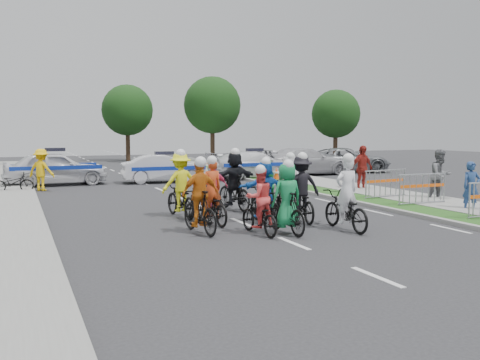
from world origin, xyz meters
name	(u,v)px	position (x,y,z in m)	size (l,w,h in m)	color
ground	(294,244)	(0.00, 0.00, 0.00)	(90.00, 90.00, 0.00)	#28282B
curb_right	(353,202)	(5.10, 5.00, 0.06)	(0.20, 60.00, 0.12)	gray
grass_strip	(370,201)	(5.80, 5.00, 0.06)	(1.20, 60.00, 0.11)	#224817
sidewalk_right	(411,198)	(7.60, 5.00, 0.07)	(2.40, 60.00, 0.13)	gray
rider_0	(345,205)	(2.00, 0.93, 0.65)	(0.71, 1.95, 1.97)	black
rider_1	(286,205)	(0.39, 1.09, 0.72)	(0.80, 1.78, 1.85)	black
rider_2	(259,208)	(-0.27, 1.28, 0.64)	(0.76, 1.73, 1.72)	black
rider_3	(200,204)	(-1.56, 1.96, 0.74)	(1.01, 1.87, 1.92)	black
rider_4	(301,195)	(1.60, 2.54, 0.75)	(1.15, 1.98, 1.95)	black
rider_5	(264,195)	(0.56, 2.69, 0.77)	(1.44, 1.73, 1.82)	black
rider_6	(211,202)	(-0.86, 3.08, 0.62)	(0.83, 1.89, 1.87)	black
rider_7	(289,190)	(1.91, 3.80, 0.73)	(0.87, 1.86, 1.89)	black
rider_8	(265,193)	(1.17, 3.96, 0.66)	(0.77, 1.77, 1.77)	black
rider_9	(214,195)	(-0.36, 4.23, 0.65)	(0.85, 1.60, 1.66)	black
rider_10	(180,191)	(-1.28, 4.55, 0.77)	(1.18, 2.03, 2.01)	black
rider_11	(234,184)	(0.70, 5.22, 0.83)	(1.64, 1.95, 1.99)	black
police_car_0	(56,168)	(-3.98, 15.67, 0.79)	(1.86, 4.64, 1.58)	silver
police_car_1	(164,168)	(1.03, 15.03, 0.68)	(1.44, 4.13, 1.36)	silver
police_car_2	(255,165)	(6.00, 15.28, 0.72)	(2.03, 4.98, 1.45)	silver
civilian_sedan	(305,162)	(9.56, 16.11, 0.77)	(2.15, 5.30, 1.54)	#B5B5BA
civilian_suv	(346,160)	(12.87, 16.91, 0.74)	(2.45, 5.32, 1.48)	slate
spectator_0	(471,187)	(7.33, 1.95, 0.79)	(0.58, 0.38, 1.58)	navy
spectator_1	(440,175)	(8.36, 4.35, 0.93)	(0.90, 0.70, 1.86)	#5A5B5F
spectator_2	(362,168)	(7.71, 8.15, 0.96)	(1.12, 0.47, 1.92)	maroon
marshal_hiviz	(41,170)	(-4.69, 13.51, 0.88)	(1.14, 0.66, 1.77)	yellow
barrier_1	(422,190)	(6.70, 3.40, 0.56)	(2.00, 0.50, 1.12)	#A5A8AD
barrier_2	(386,185)	(6.70, 5.31, 0.56)	(2.00, 0.50, 1.12)	#A5A8AD
cone_0	(303,184)	(5.20, 8.67, 0.34)	(0.40, 0.40, 0.70)	#F24C0C
cone_1	(276,174)	(6.33, 13.37, 0.34)	(0.40, 0.40, 0.70)	#F24C0C
parked_bike	(13,183)	(-5.82, 13.14, 0.42)	(0.56, 1.60, 0.84)	black
tree_1	(212,105)	(9.00, 30.00, 4.54)	(4.55, 4.55, 6.82)	#382619
tree_2	(336,114)	(18.00, 26.00, 3.83)	(3.85, 3.85, 5.77)	#382619
tree_4	(127,110)	(3.00, 34.00, 4.19)	(4.20, 4.20, 6.30)	#382619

